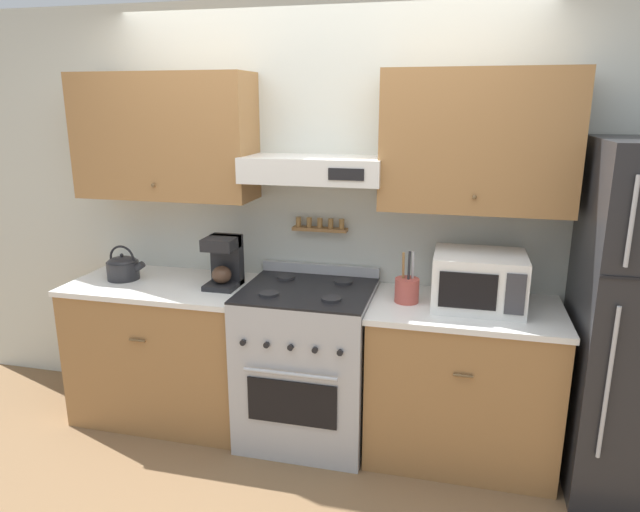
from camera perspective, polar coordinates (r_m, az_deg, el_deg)
ground_plane at (r=3.43m, az=-2.64°, el=-19.92°), size 16.00×16.00×0.00m
wall_back at (r=3.46m, az=-0.28°, el=6.34°), size 5.20×0.46×2.55m
counter_left at (r=3.81m, az=-15.00°, el=-8.93°), size 1.12×0.67×0.89m
counter_right at (r=3.39m, az=13.94°, el=-12.04°), size 1.03×0.67×0.89m
stove_range at (r=3.45m, az=-1.24°, el=-10.62°), size 0.74×0.70×0.99m
tea_kettle at (r=3.77m, az=-19.08°, el=-1.05°), size 0.25×0.20×0.22m
coffee_maker at (r=3.46m, az=-9.55°, el=-0.50°), size 0.19×0.23×0.31m
microwave at (r=3.18m, az=15.58°, el=-2.37°), size 0.48×0.40×0.30m
utensil_crock at (r=3.20m, az=8.68°, el=-3.32°), size 0.13×0.13×0.29m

